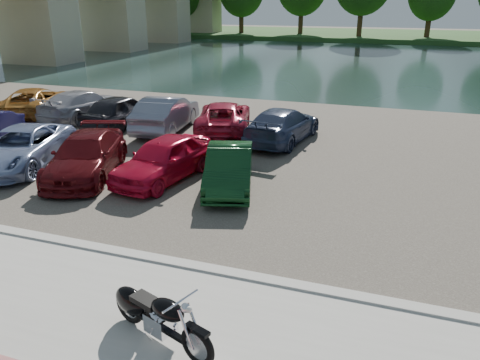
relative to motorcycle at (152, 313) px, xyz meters
The scene contains 16 objects.
ground 0.62m from the motorcycle, 100.54° to the left, with size 200.00×200.00×0.00m, color #595447.
kerb 2.32m from the motorcycle, 91.27° to the left, with size 60.00×0.30×0.14m, color #A4A29B.
parking_lot 11.28m from the motorcycle, 90.26° to the left, with size 60.00×18.00×0.04m, color #413C35.
river 40.27m from the motorcycle, 90.07° to the left, with size 120.00×40.00×0.00m, color #182C29.
far_bank 72.27m from the motorcycle, 90.04° to the left, with size 120.00×24.00×0.60m, color #1F4619.
motorcycle is the anchor object (origin of this frame).
car_2 10.79m from the motorcycle, 143.39° to the left, with size 2.23×4.83×1.34m, color #7C8DB5.
car_3 8.78m from the motorcycle, 132.94° to the left, with size 1.88×4.62×1.34m, color #4E0B0F.
car_4 7.71m from the motorcycle, 116.26° to the left, with size 1.64×4.07×1.39m, color red.
car_5 7.03m from the motorcycle, 99.62° to the left, with size 1.35×3.87×1.28m, color #0E3617.
car_6 18.81m from the motorcycle, 136.76° to the left, with size 2.28×4.95×1.38m, color #AF7028.
car_7 17.03m from the motorcycle, 130.08° to the left, with size 1.94×4.77×1.39m, color #9C9BA4.
car_8 14.89m from the motorcycle, 124.30° to the left, with size 1.73×4.30×1.47m, color black.
car_9 13.79m from the motorcycle, 116.39° to the left, with size 1.62×4.64×1.53m, color slate.
car_10 13.54m from the motorcycle, 105.77° to the left, with size 2.18×4.72×1.31m, color #AB1C36.
car_11 12.40m from the motorcycle, 94.04° to the left, with size 1.92×4.73×1.37m, color #2A3551.
Camera 1 is at (3.56, -5.95, 5.49)m, focal length 35.00 mm.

